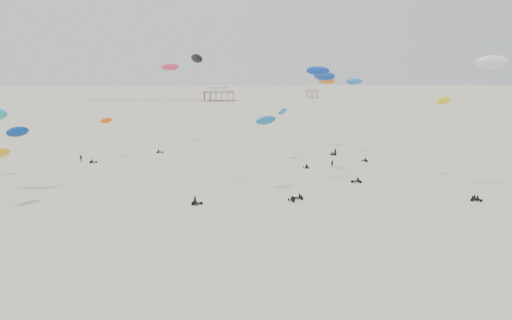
{
  "coord_description": "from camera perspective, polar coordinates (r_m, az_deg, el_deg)",
  "views": [
    {
      "loc": [
        -5.11,
        2.78,
        22.91
      ],
      "look_at": [
        0.0,
        88.0,
        7.0
      ],
      "focal_mm": 35.0,
      "sensor_mm": 36.0,
      "label": 1
    }
  ],
  "objects": [
    {
      "name": "ground_plane",
      "position": [
        198.62,
        -1.94,
        3.93
      ],
      "size": [
        900.0,
        900.0,
        0.0
      ],
      "primitive_type": "plane",
      "color": "beige"
    },
    {
      "name": "pavilion_main",
      "position": [
        347.76,
        -4.27,
        7.45
      ],
      "size": [
        21.0,
        13.0,
        9.8
      ],
      "color": "brown",
      "rests_on": "ground"
    },
    {
      "name": "pavilion_small",
      "position": [
        383.29,
        6.41,
        7.59
      ],
      "size": [
        9.0,
        7.0,
        8.0
      ],
      "color": "brown",
      "rests_on": "ground"
    },
    {
      "name": "pier_fence",
      "position": [
        352.55,
        -12.8,
        6.7
      ],
      "size": [
        80.2,
        0.2,
        1.5
      ],
      "color": "black",
      "rests_on": "ground"
    },
    {
      "name": "rig_0",
      "position": [
        88.36,
        1.71,
        2.88
      ],
      "size": [
        7.45,
        8.04,
        14.88
      ],
      "rotation": [
        0.0,
        0.0,
        3.34
      ],
      "color": "black",
      "rests_on": "ground"
    },
    {
      "name": "rig_1",
      "position": [
        103.25,
        21.31,
        4.11
      ],
      "size": [
        4.0,
        16.24,
        20.54
      ],
      "rotation": [
        0.0,
        0.0,
        6.13
      ],
      "color": "black",
      "rests_on": "ground"
    },
    {
      "name": "rig_2",
      "position": [
        91.83,
        6.6,
        7.05
      ],
      "size": [
        7.69,
        9.88,
        23.52
      ],
      "rotation": [
        0.0,
        0.0,
        1.53
      ],
      "color": "black",
      "rests_on": "ground"
    },
    {
      "name": "rig_3",
      "position": [
        129.58,
        11.44,
        6.83
      ],
      "size": [
        4.49,
        10.08,
        20.62
      ],
      "rotation": [
        0.0,
        0.0,
        3.4
      ],
      "color": "black",
      "rests_on": "ground"
    },
    {
      "name": "rig_4",
      "position": [
        119.56,
        3.67,
        4.18
      ],
      "size": [
        7.66,
        11.54,
        14.52
      ],
      "rotation": [
        0.0,
        0.0,
        5.87
      ],
      "color": "black",
      "rests_on": "ground"
    },
    {
      "name": "rig_5",
      "position": [
        97.8,
        -26.44,
        0.83
      ],
      "size": [
        6.19,
        10.62,
        13.21
      ],
      "rotation": [
        0.0,
        0.0,
        3.37
      ],
      "color": "black",
      "rests_on": "ground"
    },
    {
      "name": "rig_6",
      "position": [
        87.07,
        -6.81,
        6.61
      ],
      "size": [
        3.27,
        9.41,
        25.36
      ],
      "rotation": [
        0.0,
        0.0,
        4.63
      ],
      "color": "black",
      "rests_on": "ground"
    },
    {
      "name": "rig_7",
      "position": [
        138.42,
        8.12,
        7.83
      ],
      "size": [
        5.58,
        12.3,
        20.91
      ],
      "rotation": [
        0.0,
        0.0,
        0.38
      ],
      "color": "black",
      "rests_on": "ground"
    },
    {
      "name": "rig_9",
      "position": [
        103.32,
        8.68,
        6.72
      ],
      "size": [
        9.6,
        8.44,
        22.39
      ],
      "rotation": [
        0.0,
        0.0,
        1.62
      ],
      "color": "black",
      "rests_on": "ground"
    },
    {
      "name": "rig_10",
      "position": [
        130.14,
        -17.2,
        2.93
      ],
      "size": [
        4.8,
        8.86,
        11.08
      ],
      "rotation": [
        0.0,
        0.0,
        4.75
      ],
      "color": "black",
      "rests_on": "ground"
    },
    {
      "name": "rig_11",
      "position": [
        96.01,
        25.19,
        8.5
      ],
      "size": [
        6.62,
        5.68,
        25.22
      ],
      "rotation": [
        0.0,
        0.0,
        1.65
      ],
      "color": "black",
      "rests_on": "ground"
    },
    {
      "name": "rig_12",
      "position": [
        147.44,
        -9.92,
        9.37
      ],
      "size": [
        5.93,
        15.95,
        25.62
      ],
      "rotation": [
        0.0,
        0.0,
        4.62
      ],
      "color": "black",
      "rests_on": "ground"
    },
    {
      "name": "spectator_0",
      "position": [
        84.56,
        -6.97,
        -5.24
      ],
      "size": [
        0.92,
        0.81,
        2.09
      ],
      "primitive_type": "imported",
      "rotation": [
        0.0,
        0.0,
        2.66
      ],
      "color": "black",
      "rests_on": "ground"
    },
    {
      "name": "spectator_1",
      "position": [
        117.48,
        8.71,
        -0.81
      ],
      "size": [
        1.09,
        0.88,
        1.94
      ],
      "primitive_type": "imported",
      "rotation": [
        0.0,
        0.0,
        5.88
      ],
      "color": "black",
      "rests_on": "ground"
    },
    {
      "name": "spectator_2",
      "position": [
        129.97,
        -19.36,
        -0.2
      ],
      "size": [
        1.24,
        0.69,
        2.08
      ],
      "primitive_type": "imported",
      "rotation": [
        0.0,
        0.0,
        6.3
      ],
      "color": "black",
      "rests_on": "ground"
    },
    {
      "name": "spectator_3",
      "position": [
        133.05,
        9.04,
        0.51
      ],
      "size": [
        0.85,
        0.6,
        2.26
      ],
      "primitive_type": "imported",
      "rotation": [
        0.0,
        0.0,
        3.18
      ],
      "color": "black",
      "rests_on": "ground"
    }
  ]
}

